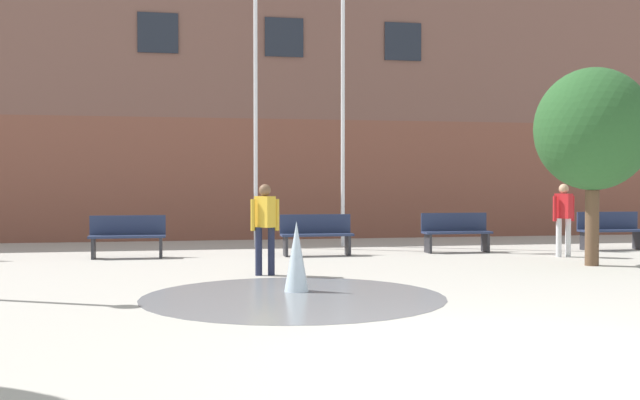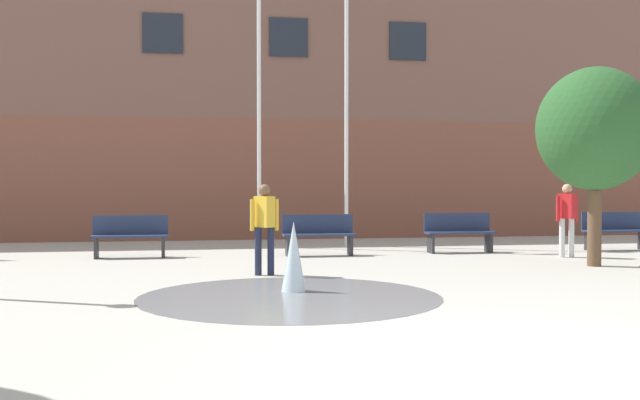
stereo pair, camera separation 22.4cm
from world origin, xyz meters
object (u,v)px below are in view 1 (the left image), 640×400
Objects in this scene: park_bench_left_of_flagpoles at (128,236)px; street_tree_near_building at (593,130)px; adult_near_bench at (564,214)px; flagpole_right at (344,84)px; park_bench_under_right_flagpole at (456,232)px; park_bench_far_right at (610,230)px; flagpole_left at (257,73)px; park_bench_center at (316,234)px; adult_watching at (265,222)px.

park_bench_left_of_flagpoles is 9.79m from street_tree_near_building.
flagpole_right is at bearing -162.98° from adult_near_bench.
park_bench_under_right_flagpole is 4.81m from flagpole_right.
park_bench_far_right is 0.42× the size of street_tree_near_building.
adult_near_bench is at bearing -30.24° from flagpole_left.
flagpole_right is at bearing 64.45° from park_bench_center.
adult_watching is 0.19× the size of flagpole_left.
street_tree_near_building reaches higher than adult_near_bench.
adult_near_bench reaches higher than park_bench_far_right.
adult_near_bench is (-2.00, -1.41, 0.45)m from park_bench_far_right.
park_bench_center and park_bench_under_right_flagpole have the same top height.
adult_watching is (2.57, -3.55, 0.45)m from park_bench_left_of_flagpoles.
flagpole_left is at bearing -151.18° from adult_near_bench.
park_bench_center is 4.54m from flagpole_right.
park_bench_far_right is at bearing -0.38° from park_bench_left_of_flagpoles.
flagpole_left is (-8.32, 2.27, 3.89)m from park_bench_far_right.
park_bench_center is at bearing -115.55° from flagpole_right.
flagpole_left reaches higher than adult_near_bench.
park_bench_far_right is 9.46m from flagpole_left.
street_tree_near_building is at bearing -31.08° from park_bench_center.
park_bench_under_right_flagpole is 0.20× the size of flagpole_right.
flagpole_left reaches higher than adult_watching.
park_bench_center is 1.01× the size of adult_near_bench.
flagpole_left is 2.24m from flagpole_right.
adult_watching is at bearing -114.91° from flagpole_right.
park_bench_under_right_flagpole is 6.29m from flagpole_left.
park_bench_center is at bearing -60.77° from adult_watching.
park_bench_under_right_flagpole is (7.42, -0.02, 0.00)m from park_bench_left_of_flagpoles.
park_bench_center is 0.19× the size of flagpole_left.
park_bench_left_of_flagpoles and park_bench_center have the same top height.
adult_watching reaches higher than park_bench_under_right_flagpole.
adult_near_bench is 2.43m from street_tree_near_building.
adult_near_bench is (9.33, -1.49, 0.45)m from park_bench_left_of_flagpoles.
flagpole_right is at bearing 125.00° from street_tree_near_building.
park_bench_under_right_flagpole is (3.33, 0.19, 0.00)m from park_bench_center.
flagpole_right is (2.23, 0.00, -0.22)m from flagpole_left.
park_bench_center is 1.01× the size of adult_watching.
adult_near_bench is at bearing -109.36° from adult_watching.
park_bench_under_right_flagpole is 1.00× the size of park_bench_far_right.
park_bench_far_right is 1.01× the size of adult_near_bench.
adult_watching is 1.00× the size of adult_near_bench.
park_bench_center and park_bench_far_right have the same top height.
adult_watching is 6.67m from street_tree_near_building.
park_bench_center is 7.24m from park_bench_far_right.
adult_watching and adult_near_bench have the same top height.
adult_near_bench is at bearing -37.46° from park_bench_under_right_flagpole.
park_bench_far_right is 1.01× the size of adult_watching.
park_bench_center is at bearing 148.92° from street_tree_near_building.
flagpole_left reaches higher than street_tree_near_building.
park_bench_left_of_flagpoles is 1.01× the size of adult_watching.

